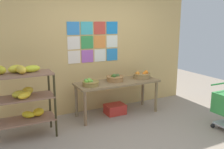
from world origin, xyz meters
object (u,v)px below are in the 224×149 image
Objects in this scene: banana_shelf_unit at (22,92)px; fruit_basket_left at (90,83)px; fruit_basket_back_right at (142,75)px; display_table at (117,85)px; fruit_basket_centre at (115,78)px; produce_crate_under_table at (115,109)px.

fruit_basket_left is at bearing 6.30° from banana_shelf_unit.
fruit_basket_left is at bearing -175.61° from fruit_basket_back_right.
banana_shelf_unit is 0.72× the size of display_table.
fruit_basket_back_right reaches higher than display_table.
fruit_basket_back_right is at bearing -1.12° from fruit_basket_centre.
banana_shelf_unit is at bearing -172.39° from fruit_basket_centre.
produce_crate_under_table is (-0.03, 0.03, -0.52)m from display_table.
fruit_basket_centre is 0.67m from produce_crate_under_table.
fruit_basket_centre is (1.82, 0.24, -0.01)m from banana_shelf_unit.
fruit_basket_back_right reaches higher than fruit_basket_centre.
produce_crate_under_table is (0.59, 0.11, -0.66)m from fruit_basket_left.
fruit_basket_back_right is at bearing 5.35° from banana_shelf_unit.
display_table is (1.86, 0.21, -0.16)m from banana_shelf_unit.
banana_shelf_unit reaches higher than display_table.
produce_crate_under_table is (0.00, 0.00, -0.67)m from fruit_basket_centre.
fruit_basket_left is (1.24, 0.14, -0.01)m from banana_shelf_unit.
banana_shelf_unit reaches higher than fruit_basket_left.
fruit_basket_left is at bearing -169.65° from fruit_basket_centre.
fruit_basket_centre is 1.09× the size of fruit_basket_left.
fruit_basket_left is 0.86× the size of fruit_basket_back_right.
banana_shelf_unit is 1.84m from fruit_basket_centre.
display_table is at bearing 6.46° from banana_shelf_unit.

